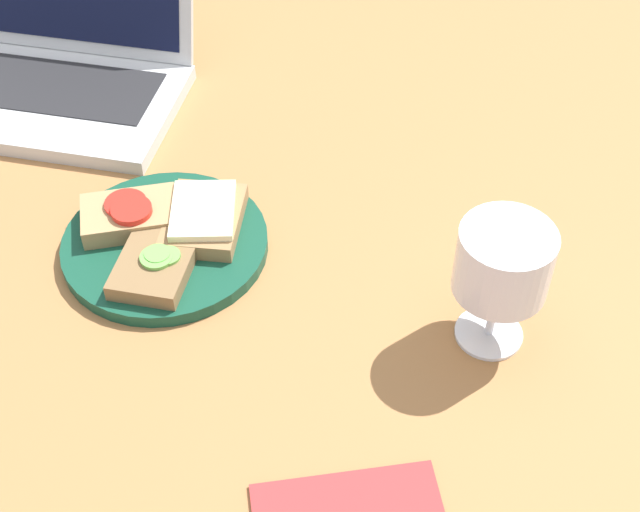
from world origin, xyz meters
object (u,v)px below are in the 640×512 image
object	(u,v)px
plate	(165,244)
wine_glass	(503,266)
laptop	(57,56)
sandwich_with_cucumber	(156,264)
sandwich_with_cheese	(204,217)
sandwich_with_tomato	(130,214)

from	to	relation	value
plate	wine_glass	size ratio (longest dim) A/B	1.60
plate	laptop	world-z (taller)	laptop
wine_glass	laptop	xyz separation A→B (cm)	(-57.09, 30.08, -4.96)
sandwich_with_cucumber	sandwich_with_cheese	bearing A→B (deg)	69.09
sandwich_with_cucumber	wine_glass	bearing A→B (deg)	-0.21
plate	laptop	bearing A→B (deg)	131.51
sandwich_with_tomato	sandwich_with_cucumber	world-z (taller)	sandwich_with_tomato
plate	sandwich_with_cheese	world-z (taller)	sandwich_with_cheese
sandwich_with_cucumber	wine_glass	xyz separation A→B (cm)	(33.82, -0.13, 7.17)
sandwich_with_tomato	sandwich_with_cucumber	bearing A→B (deg)	-50.83
sandwich_with_tomato	wine_glass	size ratio (longest dim) A/B	0.87
wine_glass	laptop	size ratio (longest dim) A/B	0.42
plate	sandwich_with_cheese	xyz separation A→B (cm)	(3.56, 2.87, 2.00)
sandwich_with_tomato	laptop	xyz separation A→B (cm)	(-18.28, 23.83, 1.93)
plate	sandwich_with_cucumber	world-z (taller)	sandwich_with_cucumber
laptop	wine_glass	bearing A→B (deg)	-27.78
plate	sandwich_with_cucumber	size ratio (longest dim) A/B	2.24
sandwich_with_cheese	laptop	distance (cm)	34.55
sandwich_with_cucumber	wine_glass	distance (cm)	34.57
plate	wine_glass	distance (cm)	36.00
sandwich_with_cheese	wine_glass	xyz separation A→B (cm)	(31.00, -7.51, 6.92)
wine_glass	sandwich_with_cucumber	bearing A→B (deg)	179.79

